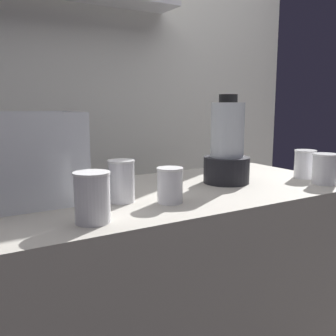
# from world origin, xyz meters

# --- Properties ---
(counter) EXTENTS (1.40, 0.64, 0.90)m
(counter) POSITION_xyz_m (0.00, 0.00, 0.45)
(counter) COLOR #9E998E
(counter) RESTS_ON ground_plane
(back_wall_unit) EXTENTS (2.60, 0.24, 2.50)m
(back_wall_unit) POSITION_xyz_m (-0.01, 0.77, 1.27)
(back_wall_unit) COLOR silver
(back_wall_unit) RESTS_ON ground_plane
(carrot_display_bin) EXTENTS (0.28, 0.25, 0.28)m
(carrot_display_bin) POSITION_xyz_m (-0.43, 0.08, 0.99)
(carrot_display_bin) COLOR white
(carrot_display_bin) RESTS_ON counter
(blender_pitcher) EXTENTS (0.18, 0.18, 0.34)m
(blender_pitcher) POSITION_xyz_m (0.26, 0.00, 1.03)
(blender_pitcher) COLOR black
(blender_pitcher) RESTS_ON counter
(juice_cup_beet_far_left) EXTENTS (0.09, 0.09, 0.13)m
(juice_cup_beet_far_left) POSITION_xyz_m (-0.35, -0.21, 0.96)
(juice_cup_beet_far_left) COLOR white
(juice_cup_beet_far_left) RESTS_ON counter
(juice_cup_pomegranate_left) EXTENTS (0.08, 0.08, 0.13)m
(juice_cup_pomegranate_left) POSITION_xyz_m (-0.20, -0.06, 0.96)
(juice_cup_pomegranate_left) COLOR white
(juice_cup_pomegranate_left) RESTS_ON counter
(juice_cup_mango_middle) EXTENTS (0.08, 0.08, 0.11)m
(juice_cup_mango_middle) POSITION_xyz_m (-0.08, -0.14, 0.95)
(juice_cup_mango_middle) COLOR white
(juice_cup_mango_middle) RESTS_ON counter
(juice_cup_beet_right) EXTENTS (0.09, 0.09, 0.12)m
(juice_cup_beet_right) POSITION_xyz_m (0.57, -0.21, 0.95)
(juice_cup_beet_right) COLOR white
(juice_cup_beet_right) RESTS_ON counter
(juice_cup_pomegranate_far_right) EXTENTS (0.09, 0.09, 0.11)m
(juice_cup_pomegranate_far_right) POSITION_xyz_m (0.60, -0.09, 0.95)
(juice_cup_pomegranate_far_right) COLOR white
(juice_cup_pomegranate_far_right) RESTS_ON counter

